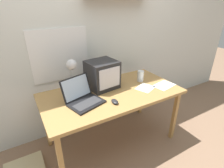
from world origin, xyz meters
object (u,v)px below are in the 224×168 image
(corner_desk, at_px, (112,97))
(juice_glass, at_px, (140,77))
(laptop, at_px, (82,96))
(crt_monitor, at_px, (102,75))
(open_notebook, at_px, (145,88))
(computer_mouse, at_px, (115,102))
(printed_handout, at_px, (164,85))
(desk_lamp, at_px, (72,71))

(corner_desk, distance_m, juice_glass, 0.48)
(corner_desk, relative_size, laptop, 3.84)
(crt_monitor, relative_size, open_notebook, 1.38)
(crt_monitor, bearing_deg, juice_glass, -16.70)
(laptop, bearing_deg, computer_mouse, -50.47)
(corner_desk, distance_m, printed_handout, 0.65)
(desk_lamp, bearing_deg, corner_desk, -24.12)
(laptop, relative_size, printed_handout, 1.38)
(desk_lamp, distance_m, printed_handout, 1.10)
(corner_desk, height_order, computer_mouse, computer_mouse)
(computer_mouse, bearing_deg, open_notebook, 12.19)
(open_notebook, bearing_deg, corner_desk, 164.48)
(corner_desk, height_order, laptop, laptop)
(desk_lamp, bearing_deg, printed_handout, -18.15)
(crt_monitor, relative_size, laptop, 0.88)
(juice_glass, height_order, computer_mouse, juice_glass)
(corner_desk, distance_m, laptop, 0.38)
(juice_glass, distance_m, computer_mouse, 0.62)
(laptop, height_order, juice_glass, laptop)
(crt_monitor, relative_size, juice_glass, 2.58)
(computer_mouse, relative_size, printed_handout, 0.38)
(corner_desk, bearing_deg, computer_mouse, -113.19)
(printed_handout, bearing_deg, juice_glass, 124.54)
(crt_monitor, bearing_deg, corner_desk, -85.06)
(laptop, distance_m, desk_lamp, 0.29)
(crt_monitor, xyz_separation_m, laptop, (-0.33, -0.20, -0.10))
(printed_handout, bearing_deg, computer_mouse, -176.59)
(crt_monitor, relative_size, computer_mouse, 3.23)
(computer_mouse, height_order, open_notebook, computer_mouse)
(juice_glass, xyz_separation_m, open_notebook, (-0.07, -0.18, -0.06))
(corner_desk, height_order, desk_lamp, desk_lamp)
(printed_handout, bearing_deg, laptop, 171.91)
(desk_lamp, height_order, open_notebook, desk_lamp)
(computer_mouse, distance_m, open_notebook, 0.49)
(computer_mouse, bearing_deg, desk_lamp, 126.74)
(desk_lamp, bearing_deg, crt_monitor, -0.59)
(juice_glass, distance_m, open_notebook, 0.21)
(laptop, xyz_separation_m, juice_glass, (0.82, 0.10, 0.00))
(crt_monitor, distance_m, printed_handout, 0.76)
(computer_mouse, bearing_deg, laptop, 145.92)
(desk_lamp, xyz_separation_m, printed_handout, (1.00, -0.34, -0.27))
(crt_monitor, height_order, printed_handout, crt_monitor)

